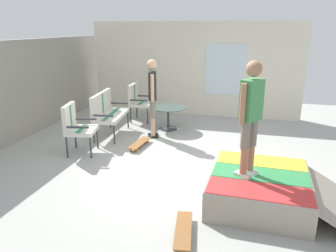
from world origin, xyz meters
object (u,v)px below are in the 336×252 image
(patio_bench, at_px, (107,110))
(skateboard_by_bench, at_px, (140,143))
(person_skater, at_px, (251,112))
(patio_chair_by_wall, at_px, (76,124))
(patio_table, at_px, (168,114))
(patio_chair_near_house, at_px, (138,99))
(person_watching, at_px, (153,92))
(skate_ramp, at_px, (261,188))
(skateboard_spare, at_px, (183,230))

(patio_bench, xyz_separation_m, skateboard_by_bench, (-0.59, -1.01, -0.53))
(person_skater, relative_size, skateboard_by_bench, 1.98)
(patio_bench, height_order, skateboard_by_bench, patio_bench)
(patio_chair_by_wall, xyz_separation_m, patio_table, (2.03, -1.40, -0.21))
(patio_chair_near_house, relative_size, person_watching, 0.57)
(patio_chair_by_wall, height_order, person_watching, person_watching)
(skate_ramp, distance_m, patio_table, 3.84)
(patio_table, height_order, skateboard_by_bench, patio_table)
(skate_ramp, bearing_deg, person_skater, 108.55)
(skate_ramp, height_order, skateboard_by_bench, skate_ramp)
(patio_bench, distance_m, patio_table, 1.53)
(patio_bench, relative_size, skateboard_by_bench, 1.60)
(skate_ramp, bearing_deg, patio_chair_near_house, 41.08)
(patio_table, bearing_deg, skate_ramp, -144.81)
(patio_chair_near_house, relative_size, patio_table, 1.13)
(skate_ramp, xyz_separation_m, person_skater, (-0.08, 0.23, 1.16))
(patio_table, height_order, skateboard_spare, patio_table)
(patio_chair_by_wall, height_order, skateboard_by_bench, patio_chair_by_wall)
(patio_chair_by_wall, bearing_deg, patio_chair_near_house, -8.96)
(patio_chair_by_wall, bearing_deg, skateboard_spare, -129.26)
(skate_ramp, bearing_deg, patio_chair_by_wall, 72.96)
(skateboard_by_bench, bearing_deg, skate_ramp, -125.09)
(skateboard_spare, bearing_deg, patio_bench, 36.95)
(person_skater, bearing_deg, skateboard_spare, 145.17)
(patio_bench, distance_m, person_watching, 1.19)
(patio_chair_by_wall, bearing_deg, skateboard_by_bench, -60.07)
(patio_table, bearing_deg, skateboard_spare, -163.10)
(patio_table, xyz_separation_m, skateboard_by_bench, (-1.38, 0.28, -0.32))
(person_watching, bearing_deg, patio_chair_near_house, 33.57)
(patio_chair_near_house, height_order, person_watching, person_watching)
(patio_bench, bearing_deg, person_watching, -82.60)
(person_watching, distance_m, skateboard_spare, 3.98)
(patio_chair_near_house, distance_m, skateboard_by_bench, 2.12)
(patio_bench, distance_m, skateboard_by_bench, 1.28)
(patio_chair_by_wall, xyz_separation_m, skateboard_spare, (-2.19, -2.68, -0.53))
(person_watching, xyz_separation_m, skateboard_spare, (-3.56, -1.48, -0.98))
(skate_ramp, bearing_deg, skateboard_by_bench, 54.91)
(patio_chair_near_house, bearing_deg, patio_table, -118.53)
(patio_table, relative_size, skateboard_spare, 1.10)
(skate_ramp, height_order, patio_table, patio_table)
(patio_table, bearing_deg, patio_chair_by_wall, 145.43)
(patio_chair_by_wall, bearing_deg, patio_bench, -4.91)
(patio_chair_near_house, distance_m, person_skater, 4.85)
(patio_chair_by_wall, height_order, skateboard_spare, patio_chair_by_wall)
(skate_ramp, height_order, patio_chair_near_house, patio_chair_near_house)
(skate_ramp, bearing_deg, person_watching, 44.19)
(patio_bench, bearing_deg, skateboard_by_bench, -120.16)
(patio_chair_near_house, bearing_deg, person_skater, -141.58)
(person_watching, bearing_deg, skateboard_by_bench, 173.76)
(patio_bench, xyz_separation_m, skateboard_spare, (-3.42, -2.57, -0.53))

